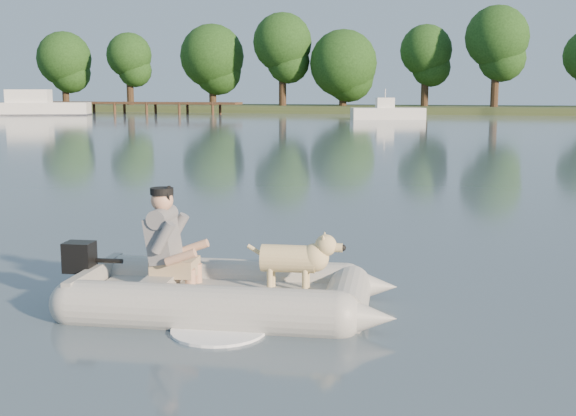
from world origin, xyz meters
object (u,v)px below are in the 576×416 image
(dock, at_px, (141,108))
(cabin_cruiser, at_px, (41,102))
(dog, at_px, (288,263))
(dinghy, at_px, (227,256))
(motorboat, at_px, (388,105))
(man, at_px, (165,235))

(dock, xyz_separation_m, cabin_cruiser, (-6.34, -5.19, 0.53))
(dog, bearing_deg, cabin_cruiser, 119.54)
(dinghy, height_order, dog, dinghy)
(dock, relative_size, dog, 21.93)
(dinghy, bearing_deg, cabin_cruiser, 119.01)
(dock, bearing_deg, motorboat, -15.79)
(dinghy, distance_m, man, 0.64)
(cabin_cruiser, xyz_separation_m, motorboat, (28.53, -1.08, -0.03))
(dog, bearing_deg, dinghy, -175.43)
(dock, height_order, dog, dock)
(dinghy, relative_size, man, 4.32)
(dinghy, xyz_separation_m, man, (-0.62, -0.02, 0.17))
(man, height_order, motorboat, motorboat)
(dock, height_order, dinghy, dinghy)
(man, distance_m, dog, 1.21)
(man, bearing_deg, dog, 0.00)
(man, bearing_deg, motorboat, 88.26)
(dock, xyz_separation_m, man, (25.59, -51.64, 0.16))
(dinghy, xyz_separation_m, motorboat, (-4.01, 45.34, 0.50))
(dinghy, distance_m, motorboat, 45.52)
(man, distance_m, cabin_cruiser, 56.36)
(dock, distance_m, motorboat, 23.07)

